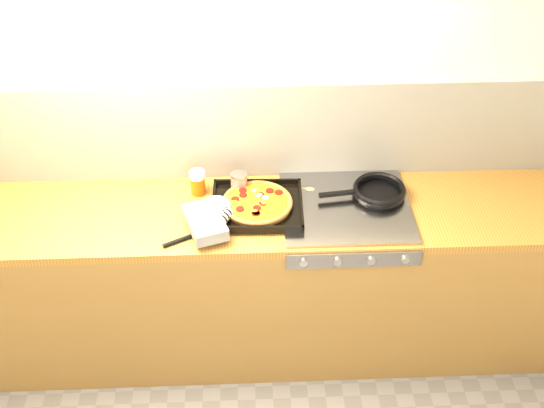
{
  "coord_description": "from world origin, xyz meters",
  "views": [
    {
      "loc": [
        -0.01,
        -1.41,
        2.88
      ],
      "look_at": [
        0.1,
        1.08,
        0.95
      ],
      "focal_mm": 45.0,
      "sensor_mm": 36.0,
      "label": 1
    }
  ],
  "objects_px": {
    "frying_pan": "(378,191)",
    "tomato_can": "(239,184)",
    "pizza_on_tray": "(243,208)",
    "juice_glass": "(198,182)"
  },
  "relations": [
    {
      "from": "frying_pan",
      "to": "juice_glass",
      "type": "bearing_deg",
      "value": 175.25
    },
    {
      "from": "frying_pan",
      "to": "tomato_can",
      "type": "bearing_deg",
      "value": 174.6
    },
    {
      "from": "tomato_can",
      "to": "juice_glass",
      "type": "bearing_deg",
      "value": 177.41
    },
    {
      "from": "pizza_on_tray",
      "to": "tomato_can",
      "type": "relative_size",
      "value": 4.96
    },
    {
      "from": "pizza_on_tray",
      "to": "frying_pan",
      "type": "distance_m",
      "value": 0.66
    },
    {
      "from": "pizza_on_tray",
      "to": "frying_pan",
      "type": "relative_size",
      "value": 1.29
    },
    {
      "from": "pizza_on_tray",
      "to": "juice_glass",
      "type": "height_order",
      "value": "juice_glass"
    },
    {
      "from": "tomato_can",
      "to": "juice_glass",
      "type": "xyz_separation_m",
      "value": [
        -0.2,
        0.01,
        0.01
      ]
    },
    {
      "from": "pizza_on_tray",
      "to": "tomato_can",
      "type": "bearing_deg",
      "value": 95.25
    },
    {
      "from": "tomato_can",
      "to": "juice_glass",
      "type": "height_order",
      "value": "juice_glass"
    }
  ]
}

